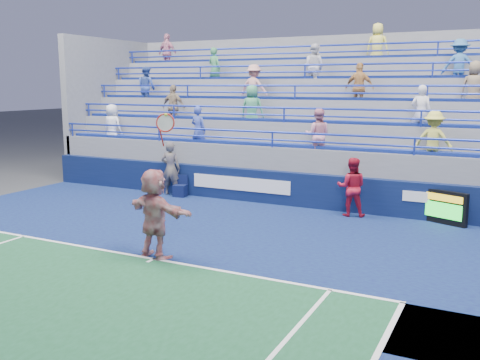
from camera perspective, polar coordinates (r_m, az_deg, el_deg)
The scene contains 8 objects.
ground at distance 12.30m, azimuth -9.18°, elevation -8.41°, with size 120.00×120.00×0.00m, color #333538.
sponsor_wall at distance 17.66m, azimuth 3.17°, elevation -0.76°, with size 18.00×0.32×1.10m.
bleacher_stand at distance 20.99m, azimuth 7.29°, elevation 3.67°, with size 18.00×5.60×6.13m.
serve_speed_board at distance 16.09m, azimuth 20.86°, elevation -2.74°, with size 1.34×0.66×0.96m.
judge_chair at distance 18.86m, azimuth -6.37°, elevation -1.06°, with size 0.49×0.50×0.76m.
tennis_player at distance 12.19m, azimuth -9.09°, elevation -3.53°, with size 1.99×1.02×3.29m.
line_judge at distance 19.06m, azimuth -7.41°, elevation 1.22°, with size 0.70×0.46×1.91m, color #16193D.
ball_girl at distance 16.20m, azimuth 11.81°, elevation -0.75°, with size 0.86×0.67×1.77m, color #AA1329.
Camera 1 is at (6.89, -9.42, 3.88)m, focal length 40.00 mm.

